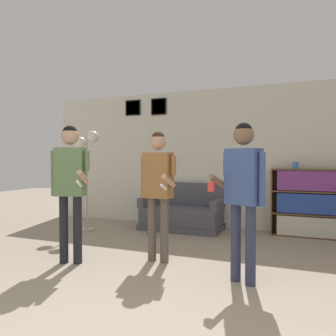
{
  "coord_description": "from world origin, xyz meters",
  "views": [
    {
      "loc": [
        1.4,
        -1.96,
        1.32
      ],
      "look_at": [
        -0.24,
        2.15,
        1.21
      ],
      "focal_mm": 35.0,
      "sensor_mm": 36.0,
      "label": 1
    }
  ],
  "objects_px": {
    "bottle_on_floor": "(149,230)",
    "bookshelf": "(307,203)",
    "couch": "(183,214)",
    "floor_lamp": "(87,151)",
    "person_player_foreground_center": "(158,182)",
    "person_watcher_holding_cup": "(243,184)",
    "person_player_foreground_left": "(70,178)",
    "drinking_cup": "(296,165)"
  },
  "relations": [
    {
      "from": "floor_lamp",
      "to": "person_player_foreground_left",
      "type": "xyz_separation_m",
      "value": [
        0.96,
        -1.69,
        -0.4
      ]
    },
    {
      "from": "bookshelf",
      "to": "floor_lamp",
      "type": "relative_size",
      "value": 0.64
    },
    {
      "from": "bookshelf",
      "to": "person_watcher_holding_cup",
      "type": "distance_m",
      "value": 2.68
    },
    {
      "from": "couch",
      "to": "drinking_cup",
      "type": "xyz_separation_m",
      "value": [
        2.0,
        0.2,
        0.93
      ]
    },
    {
      "from": "bottle_on_floor",
      "to": "person_watcher_holding_cup",
      "type": "bearing_deg",
      "value": -41.13
    },
    {
      "from": "bottle_on_floor",
      "to": "bookshelf",
      "type": "bearing_deg",
      "value": 19.73
    },
    {
      "from": "person_player_foreground_center",
      "to": "person_watcher_holding_cup",
      "type": "distance_m",
      "value": 1.19
    },
    {
      "from": "bookshelf",
      "to": "person_watcher_holding_cup",
      "type": "bearing_deg",
      "value": -105.23
    },
    {
      "from": "couch",
      "to": "floor_lamp",
      "type": "xyz_separation_m",
      "value": [
        -1.61,
        -0.79,
        1.2
      ]
    },
    {
      "from": "person_player_foreground_center",
      "to": "drinking_cup",
      "type": "xyz_separation_m",
      "value": [
        1.64,
        2.2,
        0.19
      ]
    },
    {
      "from": "couch",
      "to": "bottle_on_floor",
      "type": "relative_size",
      "value": 6.79
    },
    {
      "from": "person_player_foreground_center",
      "to": "person_watcher_holding_cup",
      "type": "height_order",
      "value": "person_watcher_holding_cup"
    },
    {
      "from": "person_player_foreground_left",
      "to": "person_player_foreground_center",
      "type": "relative_size",
      "value": 1.04
    },
    {
      "from": "bottle_on_floor",
      "to": "person_player_foreground_center",
      "type": "bearing_deg",
      "value": -60.43
    },
    {
      "from": "couch",
      "to": "drinking_cup",
      "type": "height_order",
      "value": "drinking_cup"
    },
    {
      "from": "couch",
      "to": "person_watcher_holding_cup",
      "type": "bearing_deg",
      "value": -57.49
    },
    {
      "from": "couch",
      "to": "person_player_foreground_left",
      "type": "distance_m",
      "value": 2.68
    },
    {
      "from": "couch",
      "to": "bookshelf",
      "type": "bearing_deg",
      "value": 5.19
    },
    {
      "from": "person_player_foreground_center",
      "to": "drinking_cup",
      "type": "distance_m",
      "value": 2.75
    },
    {
      "from": "bookshelf",
      "to": "person_player_foreground_center",
      "type": "relative_size",
      "value": 0.7
    },
    {
      "from": "floor_lamp",
      "to": "bottle_on_floor",
      "type": "bearing_deg",
      "value": 3.11
    },
    {
      "from": "person_player_foreground_left",
      "to": "person_watcher_holding_cup",
      "type": "height_order",
      "value": "person_player_foreground_left"
    },
    {
      "from": "drinking_cup",
      "to": "bottle_on_floor",
      "type": "bearing_deg",
      "value": -158.81
    },
    {
      "from": "person_player_foreground_left",
      "to": "person_watcher_holding_cup",
      "type": "xyz_separation_m",
      "value": [
        2.15,
        0.13,
        -0.03
      ]
    },
    {
      "from": "bookshelf",
      "to": "couch",
      "type": "bearing_deg",
      "value": -174.81
    },
    {
      "from": "couch",
      "to": "drinking_cup",
      "type": "distance_m",
      "value": 2.22
    },
    {
      "from": "person_watcher_holding_cup",
      "to": "bottle_on_floor",
      "type": "relative_size",
      "value": 7.67
    },
    {
      "from": "bookshelf",
      "to": "bottle_on_floor",
      "type": "xyz_separation_m",
      "value": [
        -2.56,
        -0.92,
        -0.49
      ]
    },
    {
      "from": "bookshelf",
      "to": "bottle_on_floor",
      "type": "relative_size",
      "value": 5.27
    },
    {
      "from": "person_player_foreground_center",
      "to": "couch",
      "type": "bearing_deg",
      "value": 100.17
    },
    {
      "from": "floor_lamp",
      "to": "person_player_foreground_center",
      "type": "height_order",
      "value": "floor_lamp"
    },
    {
      "from": "person_watcher_holding_cup",
      "to": "bottle_on_floor",
      "type": "xyz_separation_m",
      "value": [
        -1.87,
        1.63,
        -0.97
      ]
    },
    {
      "from": "person_watcher_holding_cup",
      "to": "drinking_cup",
      "type": "bearing_deg",
      "value": 78.84
    },
    {
      "from": "couch",
      "to": "person_player_foreground_center",
      "type": "distance_m",
      "value": 2.17
    },
    {
      "from": "person_player_foreground_center",
      "to": "person_watcher_holding_cup",
      "type": "xyz_separation_m",
      "value": [
        1.14,
        -0.35,
        0.02
      ]
    },
    {
      "from": "floor_lamp",
      "to": "person_player_foreground_left",
      "type": "relative_size",
      "value": 1.06
    },
    {
      "from": "couch",
      "to": "person_player_foreground_center",
      "type": "height_order",
      "value": "person_player_foreground_center"
    },
    {
      "from": "person_player_foreground_center",
      "to": "person_watcher_holding_cup",
      "type": "relative_size",
      "value": 0.98
    },
    {
      "from": "couch",
      "to": "bookshelf",
      "type": "height_order",
      "value": "bookshelf"
    },
    {
      "from": "bookshelf",
      "to": "person_player_foreground_center",
      "type": "bearing_deg",
      "value": -129.75
    },
    {
      "from": "person_player_foreground_left",
      "to": "person_player_foreground_center",
      "type": "height_order",
      "value": "person_player_foreground_left"
    },
    {
      "from": "couch",
      "to": "drinking_cup",
      "type": "bearing_deg",
      "value": 5.7
    }
  ]
}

